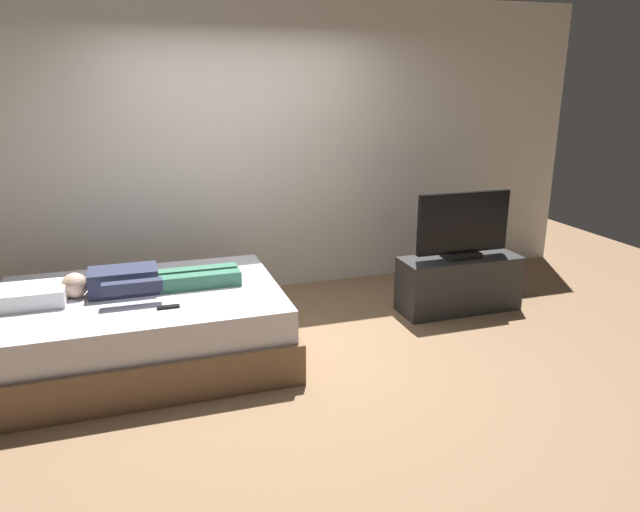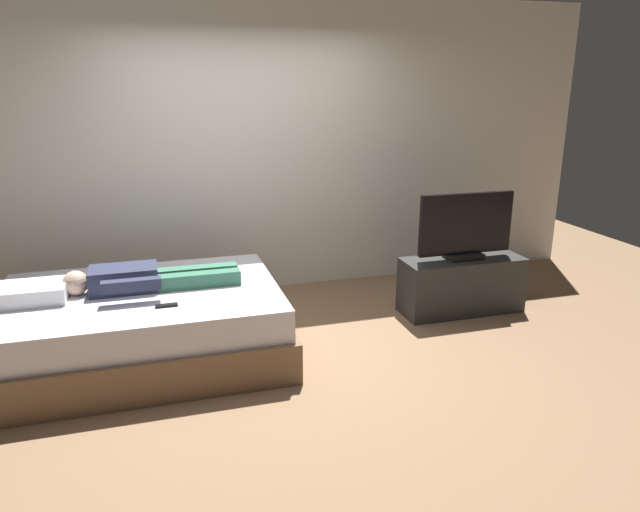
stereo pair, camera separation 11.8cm
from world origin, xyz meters
name	(u,v)px [view 2 (the right image)]	position (x,y,z in m)	size (l,w,h in m)	color
ground_plane	(284,356)	(0.00, 0.00, 0.00)	(10.00, 10.00, 0.00)	#8C6B4C
back_wall	(284,147)	(0.40, 1.63, 1.40)	(6.40, 0.10, 2.80)	silver
bed	(143,326)	(-1.02, 0.28, 0.26)	(2.09, 1.48, 0.54)	brown
pillow	(30,293)	(-1.74, 0.28, 0.60)	(0.48, 0.34, 0.12)	white
person	(142,279)	(-0.99, 0.31, 0.62)	(1.26, 0.46, 0.18)	#2D334C
remote	(167,305)	(-0.84, -0.10, 0.55)	(0.15, 0.04, 0.02)	black
tv_stand	(461,285)	(1.75, 0.45, 0.25)	(1.10, 0.40, 0.50)	#2D2D2D
tv	(466,227)	(1.75, 0.45, 0.78)	(0.88, 0.20, 0.59)	black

